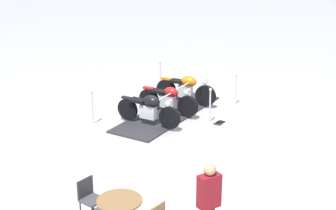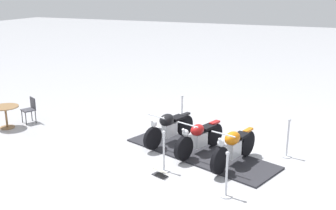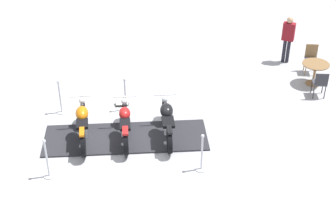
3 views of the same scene
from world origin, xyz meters
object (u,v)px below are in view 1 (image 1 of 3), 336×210
motorcycle_black (149,108)px  stanchion_right_rear (236,94)px  stanchion_right_mid (210,112)px  bystander_person (209,198)px  cafe_table (120,208)px  stanchion_left_rear (160,80)px  motorcycle_maroon (168,99)px  cafe_chair_across_table (90,197)px  motorcycle_copper (187,88)px  info_placard (219,121)px  stanchion_left_front (93,113)px

motorcycle_black → stanchion_right_rear: bearing=63.7°
stanchion_right_mid → bystander_person: 6.25m
stanchion_right_rear → cafe_table: bearing=78.8°
stanchion_right_rear → stanchion_left_rear: (2.76, -0.97, 0.02)m
motorcycle_maroon → cafe_chair_across_table: 6.23m
motorcycle_copper → cafe_table: 7.65m
motorcycle_copper → stanchion_right_rear: (-1.60, -0.25, -0.17)m
stanchion_left_rear → cafe_chair_across_table: size_ratio=1.28×
stanchion_right_rear → stanchion_left_rear: size_ratio=0.97×
cafe_table → bystander_person: (-1.68, 0.06, 0.44)m
stanchion_left_rear → bystander_person: 9.40m
info_placard → motorcycle_maroon: bearing=-86.1°
motorcycle_maroon → stanchion_left_rear: stanchion_left_rear is taller
bystander_person → motorcycle_black: bearing=-19.1°
motorcycle_black → cafe_table: 5.57m
stanchion_left_rear → info_placard: size_ratio=2.56×
motorcycle_maroon → motorcycle_copper: bearing=88.2°
stanchion_left_front → bystander_person: bystander_person is taller
bystander_person → stanchion_left_rear: bearing=-25.0°
motorcycle_black → motorcycle_copper: size_ratio=0.98×
motorcycle_maroon → stanchion_left_front: stanchion_left_front is taller
stanchion_right_rear → motorcycle_black: bearing=45.3°
stanchion_left_rear → stanchion_right_rear: bearing=160.6°
stanchion_left_front → stanchion_right_mid: size_ratio=0.99×
motorcycle_maroon → cafe_chair_across_table: size_ratio=2.30×
motorcycle_maroon → stanchion_left_front: size_ratio=1.86×
motorcycle_black → cafe_chair_across_table: size_ratio=2.35×
stanchion_left_rear → stanchion_left_front: bearing=70.6°
motorcycle_black → bystander_person: size_ratio=1.22×
bystander_person → cafe_table: bearing=45.0°
motorcycle_black → cafe_chair_across_table: bearing=-71.1°
stanchion_right_mid → bystander_person: size_ratio=0.65×
motorcycle_black → stanchion_left_rear: stanchion_left_rear is taller
cafe_table → bystander_person: bystander_person is taller
stanchion_left_front → bystander_person: 6.79m
cafe_chair_across_table → stanchion_right_rear: bearing=99.6°
stanchion_left_rear → bystander_person: (-2.87, 8.94, 0.59)m
motorcycle_black → stanchion_left_rear: (0.41, -3.35, -0.14)m
stanchion_left_front → motorcycle_maroon: bearing=-147.5°
motorcycle_copper → info_placard: bearing=-34.6°
info_placard → bystander_person: bearing=23.4°
motorcycle_copper → cafe_table: motorcycle_copper is taller
stanchion_right_rear → stanchion_right_mid: bearing=70.6°
stanchion_left_front → stanchion_left_rear: stanchion_left_rear is taller
stanchion_right_mid → bystander_person: (-0.74, 6.17, 0.64)m
motorcycle_copper → cafe_table: (-0.03, 7.65, 0.00)m
stanchion_left_front → cafe_chair_across_table: bearing=109.3°
stanchion_right_rear → bystander_person: bystander_person is taller
motorcycle_black → motorcycle_copper: motorcycle_copper is taller
motorcycle_black → info_placard: (-2.02, -0.61, -0.48)m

